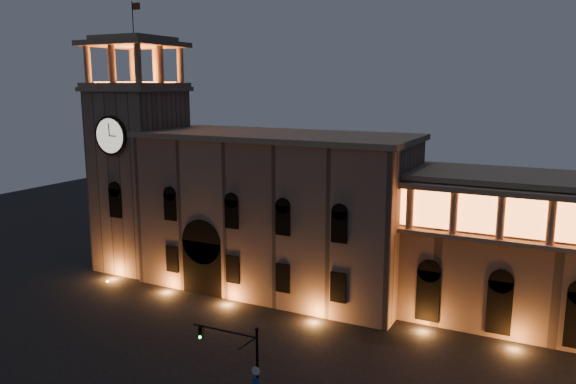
{
  "coord_description": "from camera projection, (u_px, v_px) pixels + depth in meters",
  "views": [
    {
      "loc": [
        26.79,
        -32.21,
        22.77
      ],
      "look_at": [
        2.54,
        16.0,
        12.43
      ],
      "focal_mm": 35.0,
      "sensor_mm": 36.0,
      "label": 1
    }
  ],
  "objects": [
    {
      "name": "government_building",
      "position": [
        275.0,
        212.0,
        62.87
      ],
      "size": [
        30.8,
        12.8,
        17.6
      ],
      "color": "#7A5F50",
      "rests_on": "ground"
    },
    {
      "name": "traffic_light",
      "position": [
        246.0,
        373.0,
        37.58
      ],
      "size": [
        5.26,
        0.58,
        7.21
      ],
      "rotation": [
        0.0,
        0.0,
        0.02
      ],
      "color": "black",
      "rests_on": "ground"
    },
    {
      "name": "ground",
      "position": [
        169.0,
        377.0,
        44.37
      ],
      "size": [
        160.0,
        160.0,
        0.0
      ],
      "primitive_type": "plane",
      "color": "black",
      "rests_on": "ground"
    },
    {
      "name": "clock_tower",
      "position": [
        140.0,
        169.0,
        69.47
      ],
      "size": [
        9.8,
        9.8,
        32.4
      ],
      "color": "#7A5F50",
      "rests_on": "ground"
    }
  ]
}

